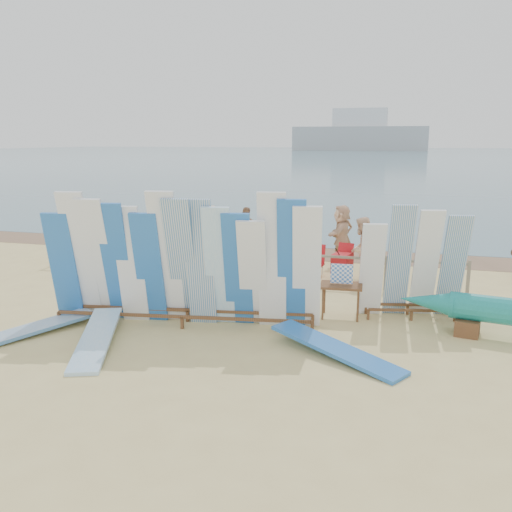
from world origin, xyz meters
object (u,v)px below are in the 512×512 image
(beach_chair_right, at_px, (313,267))
(main_surfboard_rack, at_px, (183,266))
(beachgoer_2, at_px, (173,236))
(beachgoer_7, at_px, (343,235))
(beachgoer_8, at_px, (361,250))
(side_surfboard_rack, at_px, (413,267))
(beachgoer_3, at_px, (212,230))
(beachgoer_6, at_px, (283,241))
(beachgoer_extra_1, at_px, (91,227))
(vendor_table, at_px, (341,300))
(flat_board_e, at_px, (29,335))
(beachgoer_4, at_px, (247,234))
(flat_board_a, at_px, (97,346))
(flat_board_d, at_px, (336,357))
(stroller, at_px, (342,267))
(beachgoer_1, at_px, (177,231))
(beach_chair_left, at_px, (257,266))
(beachgoer_5, at_px, (341,234))

(beach_chair_right, bearing_deg, main_surfboard_rack, -104.91)
(beachgoer_2, relative_size, beachgoer_7, 1.11)
(beachgoer_8, bearing_deg, side_surfboard_rack, 40.66)
(beachgoer_3, bearing_deg, side_surfboard_rack, -89.52)
(beach_chair_right, xyz_separation_m, beachgoer_6, (-1.09, 0.89, 0.54))
(beachgoer_6, xyz_separation_m, beachgoer_extra_1, (-7.03, 0.60, 0.02))
(beachgoer_3, bearing_deg, main_surfboard_rack, -124.63)
(beachgoer_6, xyz_separation_m, beachgoer_7, (1.66, 1.34, 0.03))
(beachgoer_3, distance_m, beachgoer_extra_1, 4.31)
(vendor_table, height_order, beachgoer_8, beachgoer_8)
(flat_board_e, bearing_deg, side_surfboard_rack, 53.12)
(beachgoer_7, bearing_deg, beachgoer_6, -164.15)
(beachgoer_6, xyz_separation_m, beachgoer_4, (-1.30, 0.49, 0.07))
(main_surfboard_rack, bearing_deg, beachgoer_6, 73.72)
(side_surfboard_rack, xyz_separation_m, beachgoer_2, (-7.09, 3.32, -0.23))
(flat_board_a, relative_size, beach_chair_right, 3.06)
(flat_board_a, relative_size, beachgoer_8, 1.50)
(main_surfboard_rack, bearing_deg, flat_board_d, -23.45)
(beachgoer_6, bearing_deg, vendor_table, -17.56)
(beach_chair_right, xyz_separation_m, beachgoer_7, (0.57, 2.23, 0.56))
(stroller, height_order, beachgoer_7, beachgoer_7)
(beachgoer_extra_1, bearing_deg, side_surfboard_rack, 64.15)
(vendor_table, xyz_separation_m, flat_board_d, (0.19, -2.26, -0.40))
(beachgoer_6, bearing_deg, beachgoer_1, -143.69)
(beachgoer_6, bearing_deg, beachgoer_8, 17.76)
(beach_chair_left, height_order, beach_chair_right, beach_chair_right)
(beachgoer_2, xyz_separation_m, beachgoer_4, (2.03, 1.19, -0.04))
(main_surfboard_rack, distance_m, stroller, 5.36)
(flat_board_e, xyz_separation_m, beachgoer_5, (5.21, 8.31, 0.91))
(flat_board_d, relative_size, beachgoer_2, 1.48)
(main_surfboard_rack, relative_size, vendor_table, 4.78)
(main_surfboard_rack, xyz_separation_m, flat_board_e, (-2.77, -1.40, -1.29))
(beach_chair_right, relative_size, stroller, 0.86)
(beach_chair_right, xyz_separation_m, stroller, (0.86, -0.41, 0.15))
(vendor_table, xyz_separation_m, beachgoer_4, (-3.59, 4.91, 0.47))
(side_surfboard_rack, height_order, flat_board_a, side_surfboard_rack)
(beachgoer_extra_1, bearing_deg, beachgoer_6, 82.46)
(flat_board_e, xyz_separation_m, beachgoer_3, (0.79, 8.56, 0.81))
(beach_chair_left, bearing_deg, beachgoer_1, 177.91)
(beach_chair_left, distance_m, beach_chair_right, 1.61)
(main_surfboard_rack, height_order, beachgoer_1, main_surfboard_rack)
(beachgoer_3, height_order, beachgoer_8, beachgoer_8)
(flat_board_d, xyz_separation_m, beachgoer_1, (-6.23, 7.27, 0.83))
(main_surfboard_rack, distance_m, beachgoer_3, 7.45)
(flat_board_e, relative_size, beachgoer_1, 1.63)
(flat_board_d, distance_m, beachgoer_4, 8.15)
(main_surfboard_rack, bearing_deg, side_surfboard_rack, 12.86)
(beach_chair_right, distance_m, beachgoer_6, 1.51)
(vendor_table, relative_size, beachgoer_3, 0.74)
(beachgoer_4, distance_m, beachgoer_8, 4.14)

